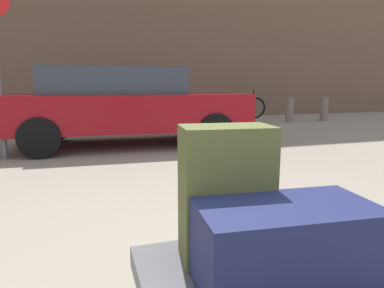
{
  "coord_description": "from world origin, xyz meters",
  "views": [
    {
      "loc": [
        -0.73,
        -1.09,
        1.11
      ],
      "look_at": [
        0.0,
        1.2,
        0.69
      ],
      "focal_mm": 31.29,
      "sensor_mm": 36.0,
      "label": 1
    }
  ],
  "objects_px": {
    "suitcase_olive_rear_left": "(226,193)",
    "parked_car": "(125,105)",
    "bollard_kerb_far": "(290,110)",
    "duffel_bag_navy_front_left": "(285,247)",
    "bollard_kerb_mid": "(243,111)",
    "bollard_corner": "(324,109)",
    "bicycle_leaning": "(240,108)",
    "bollard_kerb_near": "(194,112)"
  },
  "relations": [
    {
      "from": "bicycle_leaning",
      "to": "bollard_corner",
      "type": "bearing_deg",
      "value": -33.79
    },
    {
      "from": "parked_car",
      "to": "bicycle_leaning",
      "type": "relative_size",
      "value": 2.52
    },
    {
      "from": "bollard_kerb_near",
      "to": "bollard_kerb_far",
      "type": "relative_size",
      "value": 1.0
    },
    {
      "from": "bollard_kerb_mid",
      "to": "bollard_corner",
      "type": "distance_m",
      "value": 2.86
    },
    {
      "from": "bollard_kerb_mid",
      "to": "bollard_kerb_far",
      "type": "distance_m",
      "value": 1.58
    },
    {
      "from": "bollard_kerb_far",
      "to": "parked_car",
      "type": "bearing_deg",
      "value": -154.02
    },
    {
      "from": "parked_car",
      "to": "bollard_kerb_far",
      "type": "bearing_deg",
      "value": 25.98
    },
    {
      "from": "duffel_bag_navy_front_left",
      "to": "parked_car",
      "type": "relative_size",
      "value": 0.15
    },
    {
      "from": "duffel_bag_navy_front_left",
      "to": "bollard_kerb_far",
      "type": "distance_m",
      "value": 9.48
    },
    {
      "from": "parked_car",
      "to": "bicycle_leaning",
      "type": "height_order",
      "value": "parked_car"
    },
    {
      "from": "bollard_kerb_near",
      "to": "bollard_kerb_mid",
      "type": "xyz_separation_m",
      "value": [
        1.51,
        0.0,
        0.0
      ]
    },
    {
      "from": "bollard_corner",
      "to": "suitcase_olive_rear_left",
      "type": "bearing_deg",
      "value": -131.37
    },
    {
      "from": "bollard_corner",
      "to": "parked_car",
      "type": "bearing_deg",
      "value": -158.58
    },
    {
      "from": "bollard_kerb_far",
      "to": "bollard_corner",
      "type": "height_order",
      "value": "same"
    },
    {
      "from": "parked_car",
      "to": "bollard_kerb_far",
      "type": "relative_size",
      "value": 5.95
    },
    {
      "from": "bollard_kerb_near",
      "to": "parked_car",
      "type": "bearing_deg",
      "value": -130.35
    },
    {
      "from": "parked_car",
      "to": "bollard_kerb_mid",
      "type": "bearing_deg",
      "value": 34.85
    },
    {
      "from": "bicycle_leaning",
      "to": "parked_car",
      "type": "bearing_deg",
      "value": -136.89
    },
    {
      "from": "bollard_kerb_far",
      "to": "bicycle_leaning",
      "type": "bearing_deg",
      "value": 122.42
    },
    {
      "from": "duffel_bag_navy_front_left",
      "to": "bicycle_leaning",
      "type": "relative_size",
      "value": 0.38
    },
    {
      "from": "suitcase_olive_rear_left",
      "to": "bicycle_leaning",
      "type": "distance_m",
      "value": 10.11
    },
    {
      "from": "duffel_bag_navy_front_left",
      "to": "parked_car",
      "type": "distance_m",
      "value": 5.31
    },
    {
      "from": "parked_car",
      "to": "bollard_corner",
      "type": "bearing_deg",
      "value": 21.42
    },
    {
      "from": "suitcase_olive_rear_left",
      "to": "bollard_kerb_mid",
      "type": "xyz_separation_m",
      "value": [
        3.82,
        7.58,
        -0.27
      ]
    },
    {
      "from": "parked_car",
      "to": "bollard_corner",
      "type": "height_order",
      "value": "parked_car"
    },
    {
      "from": "duffel_bag_navy_front_left",
      "to": "bollard_kerb_mid",
      "type": "distance_m",
      "value": 8.7
    },
    {
      "from": "bollard_kerb_mid",
      "to": "bollard_corner",
      "type": "xyz_separation_m",
      "value": [
        2.86,
        0.0,
        0.0
      ]
    },
    {
      "from": "bollard_kerb_near",
      "to": "bollard_kerb_far",
      "type": "xyz_separation_m",
      "value": [
        3.09,
        0.0,
        0.0
      ]
    },
    {
      "from": "suitcase_olive_rear_left",
      "to": "parked_car",
      "type": "bearing_deg",
      "value": 95.03
    },
    {
      "from": "bollard_kerb_near",
      "to": "bollard_kerb_far",
      "type": "height_order",
      "value": "same"
    },
    {
      "from": "suitcase_olive_rear_left",
      "to": "parked_car",
      "type": "height_order",
      "value": "parked_car"
    },
    {
      "from": "parked_car",
      "to": "bollard_kerb_far",
      "type": "height_order",
      "value": "parked_car"
    },
    {
      "from": "parked_car",
      "to": "bollard_kerb_far",
      "type": "distance_m",
      "value": 5.87
    },
    {
      "from": "bicycle_leaning",
      "to": "bollard_kerb_mid",
      "type": "height_order",
      "value": "bicycle_leaning"
    },
    {
      "from": "duffel_bag_navy_front_left",
      "to": "suitcase_olive_rear_left",
      "type": "distance_m",
      "value": 0.34
    },
    {
      "from": "parked_car",
      "to": "bollard_corner",
      "type": "xyz_separation_m",
      "value": [
        6.54,
        2.57,
        -0.39
      ]
    },
    {
      "from": "duffel_bag_navy_front_left",
      "to": "bollard_corner",
      "type": "xyz_separation_m",
      "value": [
        6.56,
        7.87,
        -0.14
      ]
    },
    {
      "from": "parked_car",
      "to": "bollard_kerb_near",
      "type": "height_order",
      "value": "parked_car"
    },
    {
      "from": "duffel_bag_navy_front_left",
      "to": "bollard_kerb_mid",
      "type": "xyz_separation_m",
      "value": [
        3.7,
        7.87,
        -0.14
      ]
    },
    {
      "from": "bicycle_leaning",
      "to": "bollard_kerb_mid",
      "type": "xyz_separation_m",
      "value": [
        -0.64,
        -1.48,
        -0.0
      ]
    },
    {
      "from": "duffel_bag_navy_front_left",
      "to": "suitcase_olive_rear_left",
      "type": "xyz_separation_m",
      "value": [
        -0.12,
        0.29,
        0.13
      ]
    },
    {
      "from": "suitcase_olive_rear_left",
      "to": "bollard_kerb_far",
      "type": "relative_size",
      "value": 0.82
    }
  ]
}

